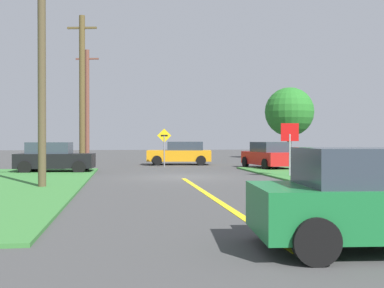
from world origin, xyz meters
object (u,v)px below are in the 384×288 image
(parked_car_near_building, at_px, (54,158))
(car_approaching_junction, at_px, (181,153))
(direction_sign, at_px, (164,143))
(stop_sign, at_px, (290,139))
(oak_tree_left, at_px, (289,112))
(car_on_crossroad, at_px, (269,155))
(utility_pole_far, at_px, (87,105))
(car_behind_on_main_road, at_px, (383,199))
(utility_pole_mid, at_px, (82,91))
(utility_pole_near, at_px, (42,52))

(parked_car_near_building, distance_m, car_approaching_junction, 10.32)
(direction_sign, bearing_deg, stop_sign, -60.72)
(stop_sign, bearing_deg, oak_tree_left, -102.57)
(direction_sign, bearing_deg, car_on_crossroad, -24.08)
(parked_car_near_building, xyz_separation_m, utility_pole_far, (0.86, 11.47, 3.66))
(car_approaching_junction, bearing_deg, car_behind_on_main_road, 98.17)
(utility_pole_mid, bearing_deg, direction_sign, 9.65)
(utility_pole_mid, bearing_deg, car_on_crossroad, -9.45)
(parked_car_near_building, bearing_deg, utility_pole_far, 89.09)
(stop_sign, relative_size, car_on_crossroad, 0.54)
(utility_pole_mid, relative_size, utility_pole_far, 1.07)
(car_on_crossroad, xyz_separation_m, car_approaching_junction, (-4.73, 5.22, 0.00))
(car_behind_on_main_road, distance_m, utility_pole_near, 13.16)
(utility_pole_far, height_order, oak_tree_left, utility_pole_far)
(stop_sign, xyz_separation_m, car_approaching_junction, (-3.73, 11.59, -0.99))
(car_on_crossroad, relative_size, utility_pole_near, 0.50)
(parked_car_near_building, height_order, utility_pole_mid, utility_pole_mid)
(stop_sign, bearing_deg, parked_car_near_building, -14.80)
(car_approaching_junction, bearing_deg, utility_pole_far, -25.87)
(car_approaching_junction, distance_m, utility_pole_mid, 8.28)
(oak_tree_left, bearing_deg, stop_sign, -109.99)
(utility_pole_near, distance_m, utility_pole_mid, 11.87)
(car_approaching_junction, bearing_deg, direction_sign, 68.88)
(car_approaching_junction, distance_m, utility_pole_far, 8.91)
(car_approaching_junction, relative_size, utility_pole_far, 0.53)
(stop_sign, height_order, parked_car_near_building, stop_sign)
(utility_pole_far, xyz_separation_m, oak_tree_left, (18.11, 4.84, -0.11))
(utility_pole_mid, bearing_deg, utility_pole_near, -91.82)
(utility_pole_near, relative_size, utility_pole_far, 1.09)
(car_behind_on_main_road, xyz_separation_m, utility_pole_far, (-6.93, 30.09, 3.66))
(stop_sign, bearing_deg, car_approaching_junction, -64.76)
(parked_car_near_building, relative_size, car_behind_on_main_road, 0.94)
(parked_car_near_building, distance_m, car_behind_on_main_road, 20.19)
(car_on_crossroad, distance_m, direction_sign, 6.73)
(parked_car_near_building, distance_m, oak_tree_left, 25.26)
(parked_car_near_building, xyz_separation_m, car_approaching_junction, (7.62, 6.96, 0.00))
(car_on_crossroad, relative_size, utility_pole_far, 0.54)
(car_behind_on_main_road, xyz_separation_m, direction_sign, (-1.54, 23.10, 0.73))
(parked_car_near_building, distance_m, utility_pole_far, 12.07)
(parked_car_near_building, xyz_separation_m, utility_pole_mid, (1.15, 3.60, 3.94))
(utility_pole_far, bearing_deg, parked_car_near_building, -94.27)
(parked_car_near_building, xyz_separation_m, oak_tree_left, (18.97, 16.30, 3.55))
(parked_car_near_building, height_order, car_approaching_junction, same)
(stop_sign, relative_size, oak_tree_left, 0.38)
(car_behind_on_main_road, distance_m, utility_pole_mid, 23.53)
(utility_pole_mid, bearing_deg, car_behind_on_main_road, -73.39)
(stop_sign, distance_m, car_behind_on_main_road, 14.47)
(utility_pole_near, height_order, oak_tree_left, utility_pole_near)
(car_on_crossroad, height_order, car_approaching_junction, same)
(parked_car_near_building, xyz_separation_m, car_behind_on_main_road, (7.78, -18.63, 0.00))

